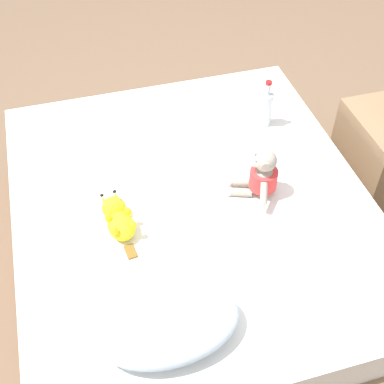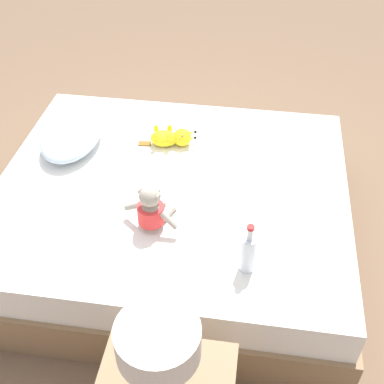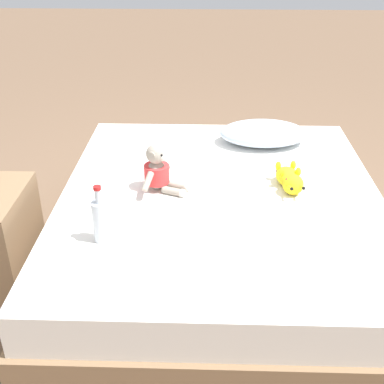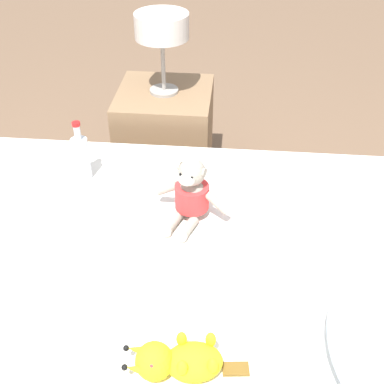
{
  "view_description": "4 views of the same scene",
  "coord_description": "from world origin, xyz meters",
  "px_view_note": "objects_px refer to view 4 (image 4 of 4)",
  "views": [
    {
      "loc": [
        0.43,
        1.51,
        2.11
      ],
      "look_at": [
        0.0,
        0.0,
        0.48
      ],
      "focal_mm": 49.07,
      "sensor_mm": 36.0,
      "label": 1
    },
    {
      "loc": [
        -1.91,
        -0.39,
        2.09
      ],
      "look_at": [
        -0.12,
        -0.12,
        0.5
      ],
      "focal_mm": 47.11,
      "sensor_mm": 36.0,
      "label": 2
    },
    {
      "loc": [
        -0.07,
        -2.11,
        1.61
      ],
      "look_at": [
        -0.14,
        -0.14,
        0.51
      ],
      "focal_mm": 46.78,
      "sensor_mm": 36.0,
      "label": 3
    },
    {
      "loc": [
        1.08,
        0.17,
        1.6
      ],
      "look_at": [
        -0.31,
        0.03,
        0.53
      ],
      "focal_mm": 46.9,
      "sensor_mm": 36.0,
      "label": 4
    }
  ],
  "objects_px": {
    "nightstand": "(166,137)",
    "bed": "(173,321)",
    "glass_bottle": "(81,157)",
    "plush_monkey": "(191,195)",
    "plush_yellow_creature": "(177,361)",
    "bedside_lamp": "(162,29)"
  },
  "relations": [
    {
      "from": "plush_monkey",
      "to": "glass_bottle",
      "type": "relative_size",
      "value": 1.11
    },
    {
      "from": "plush_monkey",
      "to": "nightstand",
      "type": "height_order",
      "value": "plush_monkey"
    },
    {
      "from": "bed",
      "to": "plush_yellow_creature",
      "type": "bearing_deg",
      "value": 9.62
    },
    {
      "from": "plush_yellow_creature",
      "to": "bedside_lamp",
      "type": "distance_m",
      "value": 1.53
    },
    {
      "from": "nightstand",
      "to": "glass_bottle",
      "type": "bearing_deg",
      "value": -20.02
    },
    {
      "from": "glass_bottle",
      "to": "bedside_lamp",
      "type": "height_order",
      "value": "bedside_lamp"
    },
    {
      "from": "bedside_lamp",
      "to": "glass_bottle",
      "type": "bearing_deg",
      "value": -20.02
    },
    {
      "from": "bed",
      "to": "glass_bottle",
      "type": "height_order",
      "value": "glass_bottle"
    },
    {
      "from": "bed",
      "to": "nightstand",
      "type": "bearing_deg",
      "value": -171.01
    },
    {
      "from": "bed",
      "to": "nightstand",
      "type": "relative_size",
      "value": 3.6
    },
    {
      "from": "plush_yellow_creature",
      "to": "bedside_lamp",
      "type": "bearing_deg",
      "value": -170.87
    },
    {
      "from": "bedside_lamp",
      "to": "nightstand",
      "type": "bearing_deg",
      "value": -90.0
    },
    {
      "from": "plush_monkey",
      "to": "plush_yellow_creature",
      "type": "height_order",
      "value": "plush_monkey"
    },
    {
      "from": "plush_monkey",
      "to": "bedside_lamp",
      "type": "xyz_separation_m",
      "value": [
        -0.84,
        -0.21,
        0.29
      ]
    },
    {
      "from": "bed",
      "to": "glass_bottle",
      "type": "xyz_separation_m",
      "value": [
        -0.5,
        -0.41,
        0.32
      ]
    },
    {
      "from": "plush_yellow_creature",
      "to": "plush_monkey",
      "type": "bearing_deg",
      "value": -177.69
    },
    {
      "from": "glass_bottle",
      "to": "nightstand",
      "type": "distance_m",
      "value": 0.74
    },
    {
      "from": "bed",
      "to": "nightstand",
      "type": "height_order",
      "value": "nightstand"
    },
    {
      "from": "plush_yellow_creature",
      "to": "bedside_lamp",
      "type": "relative_size",
      "value": 0.86
    },
    {
      "from": "bed",
      "to": "plush_yellow_creature",
      "type": "xyz_separation_m",
      "value": [
        0.33,
        0.06,
        0.27
      ]
    },
    {
      "from": "nightstand",
      "to": "bed",
      "type": "bearing_deg",
      "value": 8.99
    },
    {
      "from": "bed",
      "to": "glass_bottle",
      "type": "bearing_deg",
      "value": -140.18
    }
  ]
}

